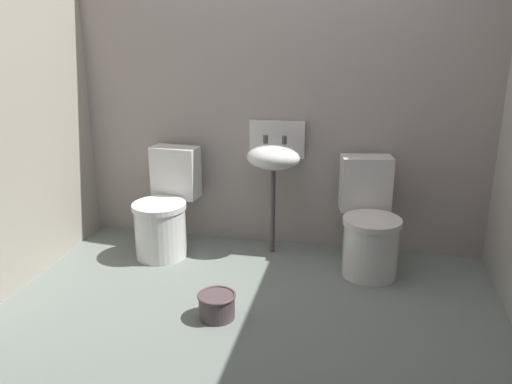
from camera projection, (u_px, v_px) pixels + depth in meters
The scene contains 6 objects.
ground_plane at pixel (246, 322), 3.21m from camera, with size 3.51×2.72×0.08m, color slate.
wall_back at pixel (281, 99), 3.97m from camera, with size 3.51×0.10×2.28m, color #A79A94.
toilet_left at pixel (165, 212), 4.01m from camera, with size 0.44×0.63×0.78m.
toilet_right at pixel (369, 227), 3.71m from camera, with size 0.49×0.65×0.78m.
sink at pixel (274, 156), 3.89m from camera, with size 0.42×0.35×0.99m.
bucket at pixel (217, 305), 3.16m from camera, with size 0.23×0.23×0.16m.
Camera 1 is at (0.63, -2.74, 1.70)m, focal length 37.13 mm.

